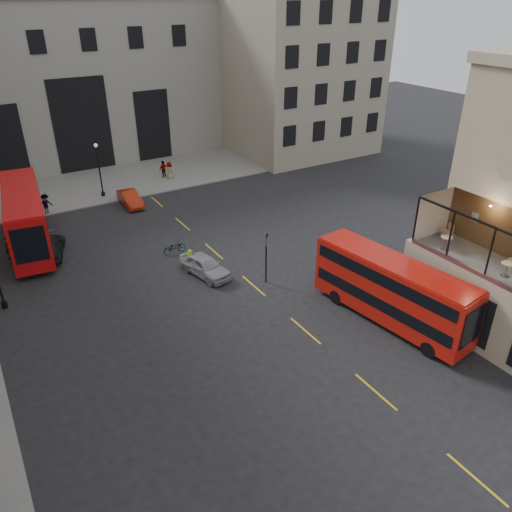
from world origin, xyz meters
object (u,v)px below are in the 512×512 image
bus_far (25,216)px  car_c (49,248)px  pedestrian_b (46,205)px  bus_near (392,288)px  cafe_table_mid (507,267)px  cyclist (190,260)px  cafe_chair_d (447,234)px  car_b (130,199)px  car_a (205,266)px  street_lamp_b (100,174)px  pedestrian_d (170,171)px  cafe_chair_c (512,262)px  pedestrian_c (164,169)px  pedestrian_a (47,233)px  bicycle (174,247)px  traffic_light_far (8,214)px  cafe_table_far (446,241)px  traffic_light_near (266,251)px  pedestrian_e (8,249)px

bus_far → car_c: bus_far is taller
pedestrian_b → bus_near: bearing=-85.3°
bus_far → cafe_table_mid: bearing=-53.4°
cyclist → cafe_chair_d: (11.77, -12.14, 4.08)m
car_b → cyclist: cyclist is taller
car_a → pedestrian_b: size_ratio=2.21×
car_b → cafe_chair_d: bearing=-65.6°
street_lamp_b → car_c: street_lamp_b is taller
pedestrian_d → street_lamp_b: bearing=88.8°
cafe_chair_c → cafe_chair_d: 4.24m
bus_near → pedestrian_c: bearing=93.1°
car_c → pedestrian_a: (0.38, 2.19, 0.23)m
bicycle → cafe_chair_c: 23.23m
traffic_light_far → car_b: (10.59, 2.47, -1.74)m
cafe_chair_d → bus_far: bearing=133.4°
pedestrian_b → cafe_table_far: bearing=-81.9°
pedestrian_c → cafe_chair_d: size_ratio=1.98×
car_a → pedestrian_b: pedestrian_b is taller
car_c → cafe_chair_d: size_ratio=5.22×
traffic_light_far → cafe_table_mid: (21.04, -28.48, 2.70)m
cafe_chair_d → pedestrian_c: bearing=100.3°
pedestrian_b → pedestrian_d: bearing=-9.5°
cyclist → cafe_chair_c: bearing=-160.3°
pedestrian_c → cafe_table_far: bearing=81.0°
car_a → cafe_table_mid: bearing=-69.9°
pedestrian_a → cafe_table_mid: cafe_table_mid is taller
traffic_light_near → pedestrian_d: size_ratio=1.97×
car_c → cafe_chair_d: bearing=151.7°
street_lamp_b → cafe_table_mid: size_ratio=6.74×
street_lamp_b → car_c: (-7.06, -10.17, -1.66)m
bus_far → cafe_table_mid: size_ratio=15.01×
pedestrian_c → bus_far: bearing=16.1°
bicycle → bus_near: bearing=-156.9°
pedestrian_e → car_b: bearing=95.3°
traffic_light_near → car_b: (-3.41, 18.47, -1.74)m
street_lamp_b → pedestrian_a: (-6.68, -7.99, -1.43)m
car_c → cyclist: cyclist is taller
cafe_chair_c → cyclist: bearing=126.2°
bus_far → cafe_chair_d: size_ratio=12.30×
bus_near → pedestrian_d: 31.15m
street_lamp_b → cafe_table_far: cafe_table_far is taller
traffic_light_near → pedestrian_c: (2.25, 24.16, -1.47)m
cyclist → cafe_table_far: size_ratio=1.98×
cyclist → pedestrian_a: (-7.96, 9.68, 0.14)m
cafe_table_far → traffic_light_far: bearing=130.0°
traffic_light_near → bicycle: 8.48m
bicycle → pedestrian_c: bearing=-23.4°
bus_far → pedestrian_c: bus_far is taller
bus_near → cyclist: (-7.69, 12.05, -1.49)m
street_lamp_b → car_b: 4.23m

